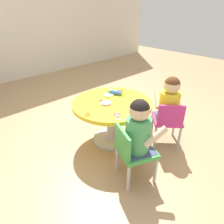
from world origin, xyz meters
TOP-DOWN VIEW (x-y plane):
  - ground_plane at (0.00, 0.00)m, footprint 10.00×10.00m
  - craft_table at (0.00, 0.00)m, footprint 0.86×0.86m
  - child_chair_left at (-0.27, -0.55)m, footprint 0.39×0.39m
  - seated_child_left at (-0.23, -0.57)m, footprint 0.42×0.38m
  - child_chair_right at (0.40, -0.47)m, footprint 0.42×0.42m
  - seated_child_right at (0.43, -0.44)m, footprint 0.44×0.43m
  - rolling_pin at (0.17, 0.12)m, footprint 0.12×0.22m
  - craft_scissors at (-0.17, -0.26)m, footprint 0.12×0.14m
  - playdough_blob_0 at (0.09, 0.15)m, footprint 0.12×0.12m
  - playdough_blob_1 at (-0.08, 0.01)m, footprint 0.12×0.12m
  - cookie_cutter_0 at (-0.37, -0.05)m, footprint 0.06×0.06m
  - cookie_cutter_1 at (0.28, 0.15)m, footprint 0.07×0.07m
  - cookie_cutter_2 at (-0.07, 0.10)m, footprint 0.05×0.05m

SIDE VIEW (x-z plane):
  - ground_plane at x=0.00m, z-range 0.00..0.00m
  - child_chair_left at x=-0.27m, z-range 0.04..0.57m
  - child_chair_right at x=0.40m, z-range 0.04..0.57m
  - craft_table at x=0.00m, z-range 0.13..0.62m
  - craft_scissors at x=-0.17m, z-range 0.50..0.50m
  - cookie_cutter_0 at x=-0.37m, z-range 0.50..0.51m
  - cookie_cutter_1 at x=0.28m, z-range 0.50..0.51m
  - cookie_cutter_2 at x=-0.07m, z-range 0.50..0.51m
  - playdough_blob_0 at x=0.09m, z-range 0.50..0.51m
  - playdough_blob_1 at x=-0.08m, z-range 0.50..0.51m
  - rolling_pin at x=0.17m, z-range 0.50..0.55m
  - seated_child_left at x=-0.23m, z-range 0.28..0.79m
  - seated_child_right at x=0.43m, z-range 0.28..0.79m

